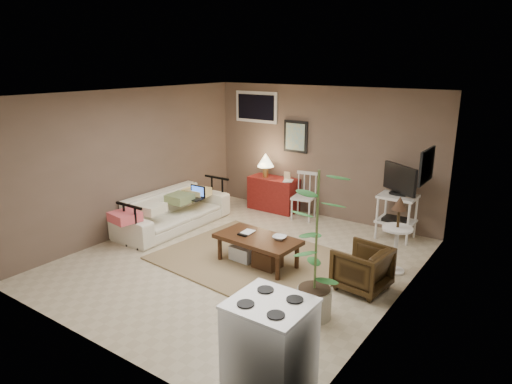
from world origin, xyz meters
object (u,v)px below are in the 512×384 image
Objects in this scene: coffee_table at (257,249)px; potted_plant at (316,241)px; stove at (270,347)px; side_table at (398,226)px; armchair at (362,266)px; sofa at (173,204)px; spindle_chair at (304,197)px; tv_stand at (398,200)px; red_console at (273,191)px.

coffee_table is 0.70× the size of potted_plant.
stove is at bearing -79.29° from potted_plant.
side_table is (1.69, 0.91, 0.42)m from coffee_table.
armchair is (-0.19, -0.73, -0.36)m from side_table.
sofa is (-2.08, 0.43, 0.17)m from coffee_table.
sofa is 2.43× the size of stove.
stove is at bearing -64.52° from spindle_chair.
stove is (0.06, -2.23, 0.12)m from armchair.
potted_plant is at bearing -30.07° from coffee_table.
stove is at bearing -86.18° from tv_stand.
side_table reaches higher than armchair.
spindle_chair is 1.74m from tv_stand.
spindle_chair reaches higher than armchair.
coffee_table is 1.96m from side_table.
sofa is 1.73× the size of tv_stand.
sofa reaches higher than coffee_table.
potted_plant is at bearing -89.29° from tv_stand.
armchair is 2.24m from stove.
sofa is at bearing 160.68° from potted_plant.
side_table reaches higher than sofa.
red_console is 1.30× the size of spindle_chair.
coffee_table is 1.67m from potted_plant.
sofa is 3.80m from side_table.
coffee_table is 1.43× the size of spindle_chair.
tv_stand is at bearing 93.82° from stove.
potted_plant is at bearing -102.48° from side_table.
armchair is 0.71× the size of stove.
tv_stand reaches higher than red_console.
sofa is at bearing -87.29° from armchair.
armchair is (1.94, -1.96, -0.09)m from spindle_chair.
tv_stand is (1.72, -0.01, 0.25)m from spindle_chair.
potted_plant reaches higher than coffee_table.
red_console is at bearing 122.61° from stove.
tv_stand is 1.13× the size of side_table.
tv_stand is at bearing 59.04° from coffee_table.
coffee_table is at bearing -76.45° from armchair.
sofa is at bearing 168.37° from coffee_table.
potted_plant reaches higher than red_console.
armchair is at bearing 6.92° from coffee_table.
potted_plant is 2.00× the size of stove.
red_console reaches higher than spindle_chair.
armchair is at bearing -45.32° from spindle_chair.
spindle_chair is (0.75, -0.11, 0.02)m from red_console.
spindle_chair is at bearing 179.78° from tv_stand.
tv_stand is at bearing 90.71° from potted_plant.
stove reaches higher than spindle_chair.
tv_stand is at bearing -63.04° from sofa.
coffee_table is 0.58× the size of sofa.
armchair reaches higher than coffee_table.
spindle_chair is (1.64, 1.72, -0.01)m from sofa.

